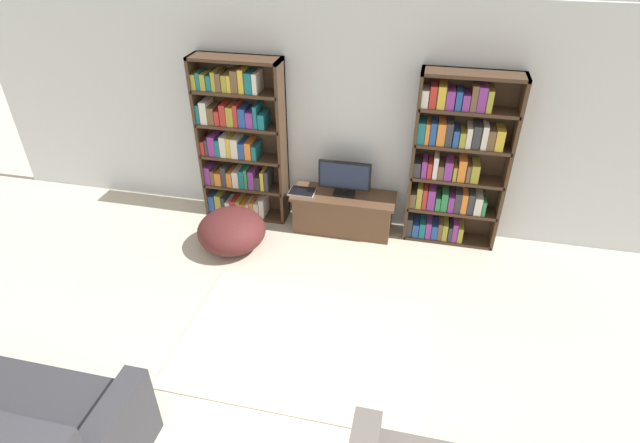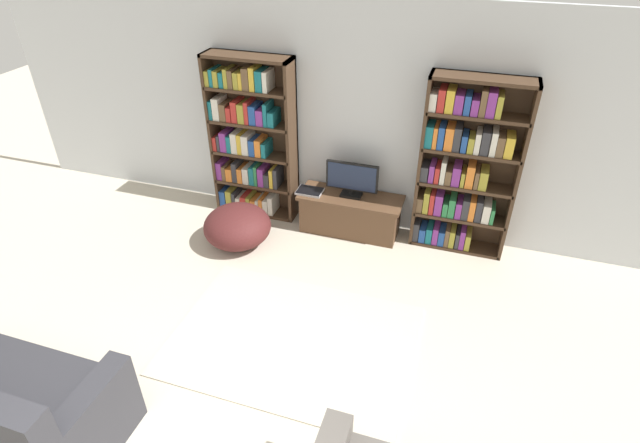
{
  "view_description": "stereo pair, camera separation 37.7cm",
  "coord_description": "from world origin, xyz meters",
  "px_view_note": "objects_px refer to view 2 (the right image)",
  "views": [
    {
      "loc": [
        0.93,
        -0.99,
        3.4
      ],
      "look_at": [
        0.03,
        3.01,
        0.7
      ],
      "focal_mm": 28.0,
      "sensor_mm": 36.0,
      "label": 1
    },
    {
      "loc": [
        1.3,
        -0.89,
        3.4
      ],
      "look_at": [
        0.03,
        3.01,
        0.7
      ],
      "focal_mm": 28.0,
      "sensor_mm": 36.0,
      "label": 2
    }
  ],
  "objects_px": {
    "bookshelf_right": "(464,169)",
    "laptop": "(310,191)",
    "tv_stand": "(350,214)",
    "beanbag_ottoman": "(237,226)",
    "bookshelf_left": "(250,140)",
    "television": "(352,179)"
  },
  "relations": [
    {
      "from": "tv_stand",
      "to": "beanbag_ottoman",
      "type": "height_order",
      "value": "tv_stand"
    },
    {
      "from": "television",
      "to": "beanbag_ottoman",
      "type": "relative_size",
      "value": 0.78
    },
    {
      "from": "beanbag_ottoman",
      "to": "television",
      "type": "bearing_deg",
      "value": 29.64
    },
    {
      "from": "bookshelf_right",
      "to": "television",
      "type": "height_order",
      "value": "bookshelf_right"
    },
    {
      "from": "bookshelf_right",
      "to": "tv_stand",
      "type": "distance_m",
      "value": 1.4
    },
    {
      "from": "television",
      "to": "tv_stand",
      "type": "bearing_deg",
      "value": -90.0
    },
    {
      "from": "bookshelf_right",
      "to": "laptop",
      "type": "distance_m",
      "value": 1.75
    },
    {
      "from": "laptop",
      "to": "beanbag_ottoman",
      "type": "height_order",
      "value": "laptop"
    },
    {
      "from": "television",
      "to": "bookshelf_right",
      "type": "bearing_deg",
      "value": 4.2
    },
    {
      "from": "bookshelf_right",
      "to": "laptop",
      "type": "xyz_separation_m",
      "value": [
        -1.67,
        -0.16,
        -0.48
      ]
    },
    {
      "from": "bookshelf_right",
      "to": "tv_stand",
      "type": "height_order",
      "value": "bookshelf_right"
    },
    {
      "from": "bookshelf_right",
      "to": "television",
      "type": "xyz_separation_m",
      "value": [
        -1.19,
        -0.09,
        -0.28
      ]
    },
    {
      "from": "tv_stand",
      "to": "television",
      "type": "relative_size",
      "value": 2.0
    },
    {
      "from": "bookshelf_left",
      "to": "television",
      "type": "xyz_separation_m",
      "value": [
        1.28,
        -0.09,
        -0.27
      ]
    },
    {
      "from": "bookshelf_left",
      "to": "tv_stand",
      "type": "xyz_separation_m",
      "value": [
        1.28,
        -0.11,
        -0.72
      ]
    },
    {
      "from": "bookshelf_left",
      "to": "bookshelf_right",
      "type": "bearing_deg",
      "value": 0.0
    },
    {
      "from": "bookshelf_left",
      "to": "television",
      "type": "distance_m",
      "value": 1.31
    },
    {
      "from": "bookshelf_left",
      "to": "beanbag_ottoman",
      "type": "height_order",
      "value": "bookshelf_left"
    },
    {
      "from": "laptop",
      "to": "tv_stand",
      "type": "bearing_deg",
      "value": 6.19
    },
    {
      "from": "tv_stand",
      "to": "laptop",
      "type": "relative_size",
      "value": 4.02
    },
    {
      "from": "bookshelf_left",
      "to": "laptop",
      "type": "xyz_separation_m",
      "value": [
        0.8,
        -0.16,
        -0.47
      ]
    },
    {
      "from": "tv_stand",
      "to": "television",
      "type": "distance_m",
      "value": 0.45
    }
  ]
}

